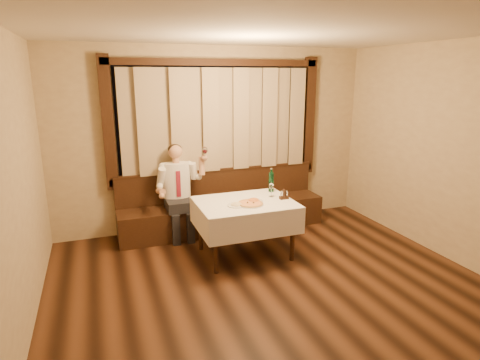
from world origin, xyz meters
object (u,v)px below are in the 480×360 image
object	(u,v)px
pasta_cream	(236,203)
seated_man	(178,184)
pizza	(250,204)
pasta_red	(254,199)
cruet_caddy	(284,196)
dining_table	(245,209)
banquette	(222,210)
green_bottle	(271,182)

from	to	relation	value
pasta_cream	seated_man	size ratio (longest dim) A/B	0.16
pizza	seated_man	xyz separation A→B (m)	(-0.71, 1.08, 0.04)
pasta_red	cruet_caddy	bearing A→B (deg)	-3.69
pasta_cream	dining_table	bearing A→B (deg)	37.19
banquette	pasta_cream	bearing A→B (deg)	-98.42
green_bottle	pizza	bearing A→B (deg)	-137.31
seated_man	pasta_red	bearing A→B (deg)	-50.63
banquette	pizza	size ratio (longest dim) A/B	9.33
dining_table	seated_man	world-z (taller)	seated_man
pasta_red	cruet_caddy	distance (m)	0.43
dining_table	seated_man	distance (m)	1.18
pasta_red	green_bottle	distance (m)	0.55
pasta_cream	pizza	bearing A→B (deg)	-5.85
dining_table	pasta_cream	world-z (taller)	pasta_cream
pizza	cruet_caddy	world-z (taller)	cruet_caddy
dining_table	cruet_caddy	xyz separation A→B (m)	(0.53, -0.07, 0.15)
pizza	pasta_cream	bearing A→B (deg)	174.15
banquette	cruet_caddy	xyz separation A→B (m)	(0.53, -1.10, 0.49)
banquette	pasta_red	size ratio (longest dim) A/B	13.39
green_bottle	seated_man	xyz separation A→B (m)	(-1.21, 0.63, -0.09)
dining_table	pasta_cream	bearing A→B (deg)	-142.81
dining_table	seated_man	xyz separation A→B (m)	(-0.70, 0.93, 0.16)
pasta_red	pasta_cream	bearing A→B (deg)	-162.79
pasta_cream	green_bottle	bearing A→B (deg)	32.79
green_bottle	dining_table	bearing A→B (deg)	-148.79
cruet_caddy	dining_table	bearing A→B (deg)	172.13
pasta_cream	seated_man	distance (m)	1.19
dining_table	seated_man	bearing A→B (deg)	126.78
cruet_caddy	seated_man	xyz separation A→B (m)	(-1.23, 1.01, 0.01)
dining_table	pizza	bearing A→B (deg)	-84.52
pasta_cream	seated_man	xyz separation A→B (m)	(-0.53, 1.06, 0.03)
green_bottle	seated_man	bearing A→B (deg)	152.65
dining_table	pizza	distance (m)	0.19
pizza	cruet_caddy	bearing A→B (deg)	8.47
pizza	seated_man	bearing A→B (deg)	123.35
dining_table	cruet_caddy	size ratio (longest dim) A/B	9.68
green_bottle	pasta_red	bearing A→B (deg)	-138.94
banquette	pizza	distance (m)	1.26
pasta_cream	green_bottle	distance (m)	0.82
dining_table	green_bottle	world-z (taller)	green_bottle
pasta_red	green_bottle	size ratio (longest dim) A/B	0.70
pizza	pasta_cream	world-z (taller)	pasta_cream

